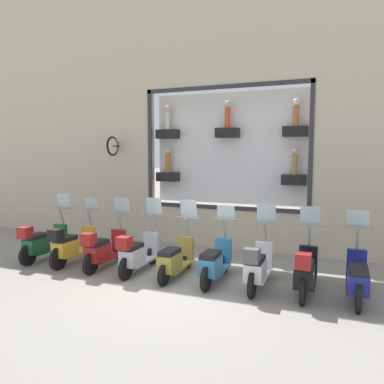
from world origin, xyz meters
name	(u,v)px	position (x,y,z in m)	size (l,w,h in m)	color
ground_plane	(176,286)	(0.00, 0.00, 0.00)	(120.00, 120.00, 0.00)	gray
building_facade	(227,88)	(3.60, 0.00, 4.65)	(1.23, 36.00, 9.14)	beige
scooter_navy_0	(358,278)	(0.51, -3.49, 0.44)	(1.81, 0.61, 1.62)	black
scooter_black_1	(305,272)	(0.45, -2.56, 0.47)	(1.80, 0.61, 1.65)	black
scooter_white_2	(258,266)	(0.45, -1.62, 0.48)	(1.80, 0.60, 1.67)	black
scooter_teal_3	(215,263)	(0.51, -0.68, 0.43)	(1.80, 0.60, 1.57)	black
scooter_olive_4	(175,259)	(0.51, 0.26, 0.42)	(1.79, 0.60, 1.67)	black
scooter_silver_5	(137,253)	(0.45, 1.19, 0.47)	(1.80, 0.60, 1.67)	black
scooter_red_6	(103,249)	(0.45, 2.13, 0.47)	(1.80, 0.61, 1.64)	black
scooter_yellow_7	(71,245)	(0.45, 3.07, 0.49)	(1.81, 0.61, 1.60)	black
scooter_green_8	(42,242)	(0.45, 4.01, 0.48)	(1.80, 0.61, 1.68)	black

